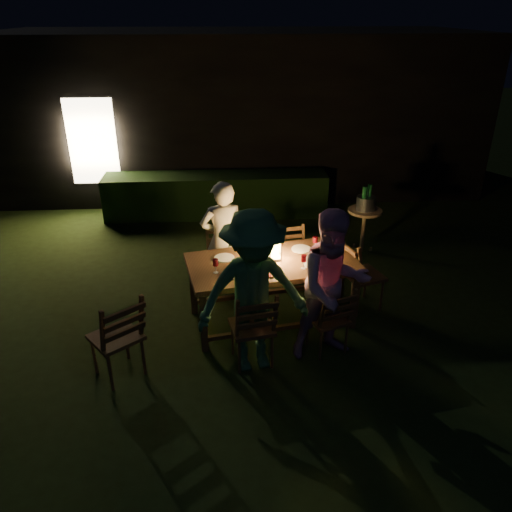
{
  "coord_description": "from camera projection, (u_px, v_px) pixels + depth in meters",
  "views": [
    {
      "loc": [
        -0.33,
        -5.35,
        3.61
      ],
      "look_at": [
        0.04,
        0.28,
        0.8
      ],
      "focal_mm": 35.0,
      "sensor_mm": 36.0,
      "label": 1
    }
  ],
  "objects": [
    {
      "name": "chair_far_right",
      "position": [
        293.0,
        269.0,
        7.12
      ],
      "size": [
        0.47,
        0.49,
        0.9
      ],
      "rotation": [
        0.0,
        0.0,
        3.3
      ],
      "color": "#4F321A",
      "rests_on": "ground"
    },
    {
      "name": "chair_end",
      "position": [
        361.0,
        286.0,
        6.58
      ],
      "size": [
        0.62,
        0.6,
        1.05
      ],
      "rotation": [
        0.0,
        0.0,
        -1.26
      ],
      "color": "#4F321A",
      "rests_on": "ground"
    },
    {
      "name": "phone",
      "position": [
        227.0,
        279.0,
        5.67
      ],
      "size": [
        0.14,
        0.07,
        0.01
      ],
      "primitive_type": "cube",
      "color": "black",
      "rests_on": "dining_table"
    },
    {
      "name": "wineglass_d",
      "position": [
        315.0,
        243.0,
        6.33
      ],
      "size": [
        0.06,
        0.06,
        0.18
      ],
      "primitive_type": null,
      "color": "#59070F",
      "rests_on": "dining_table"
    },
    {
      "name": "plate_near_left",
      "position": [
        232.0,
        274.0,
        5.75
      ],
      "size": [
        0.25,
        0.25,
        0.01
      ],
      "primitive_type": "cylinder",
      "color": "white",
      "rests_on": "dining_table"
    },
    {
      "name": "wineglass_b",
      "position": [
        216.0,
        266.0,
        5.76
      ],
      "size": [
        0.06,
        0.06,
        0.18
      ],
      "primitive_type": null,
      "color": "#59070F",
      "rests_on": "dining_table"
    },
    {
      "name": "chair_near_right",
      "position": [
        328.0,
        330.0,
        5.76
      ],
      "size": [
        0.53,
        0.55,
        0.92
      ],
      "rotation": [
        0.0,
        0.0,
        0.33
      ],
      "color": "#4F321A",
      "rests_on": "ground"
    },
    {
      "name": "side_table",
      "position": [
        365.0,
        215.0,
        7.98
      ],
      "size": [
        0.54,
        0.54,
        0.73
      ],
      "color": "olive",
      "rests_on": "ground"
    },
    {
      "name": "garden_envelope",
      "position": [
        237.0,
        109.0,
        11.2
      ],
      "size": [
        40.0,
        40.0,
        3.2
      ],
      "color": "black",
      "rests_on": "ground"
    },
    {
      "name": "bottle_bucket_b",
      "position": [
        369.0,
        199.0,
        7.91
      ],
      "size": [
        0.07,
        0.07,
        0.32
      ],
      "primitive_type": "cylinder",
      "color": "#0F471E",
      "rests_on": "side_table"
    },
    {
      "name": "ice_bucket",
      "position": [
        366.0,
        203.0,
        7.89
      ],
      "size": [
        0.3,
        0.3,
        0.22
      ],
      "primitive_type": "cylinder",
      "color": "#A5A8AD",
      "rests_on": "side_table"
    },
    {
      "name": "bottle_bucket_a",
      "position": [
        364.0,
        201.0,
        7.83
      ],
      "size": [
        0.07,
        0.07,
        0.32
      ],
      "primitive_type": "cylinder",
      "color": "#0F471E",
      "rests_on": "side_table"
    },
    {
      "name": "lantern",
      "position": [
        275.0,
        247.0,
        6.05
      ],
      "size": [
        0.16,
        0.16,
        0.35
      ],
      "color": "white",
      "rests_on": "dining_table"
    },
    {
      "name": "person_opp_right",
      "position": [
        333.0,
        286.0,
        5.45
      ],
      "size": [
        0.97,
        0.82,
        1.77
      ],
      "primitive_type": "imported",
      "rotation": [
        0.0,
        0.0,
        0.19
      ],
      "color": "#CE8DB7",
      "rests_on": "ground"
    },
    {
      "name": "chair_spare",
      "position": [
        119.0,
        351.0,
        5.34
      ],
      "size": [
        0.69,
        0.7,
        1.07
      ],
      "rotation": [
        0.0,
        0.0,
        0.67
      ],
      "color": "#4F321A",
      "rests_on": "ground"
    },
    {
      "name": "chair_far_left",
      "position": [
        225.0,
        276.0,
        6.88
      ],
      "size": [
        0.49,
        0.52,
        0.98
      ],
      "rotation": [
        0.0,
        0.0,
        3.27
      ],
      "color": "#4F321A",
      "rests_on": "ground"
    },
    {
      "name": "napkin_left",
      "position": [
        268.0,
        274.0,
        5.76
      ],
      "size": [
        0.18,
        0.14,
        0.01
      ],
      "primitive_type": "cube",
      "color": "red",
      "rests_on": "dining_table"
    },
    {
      "name": "wineglass_a",
      "position": [
        243.0,
        248.0,
        6.2
      ],
      "size": [
        0.06,
        0.06,
        0.18
      ],
      "primitive_type": null,
      "color": "#59070F",
      "rests_on": "dining_table"
    },
    {
      "name": "wineglass_e",
      "position": [
        271.0,
        267.0,
        5.75
      ],
      "size": [
        0.06,
        0.06,
        0.18
      ],
      "primitive_type": null,
      "color": "silver",
      "rests_on": "dining_table"
    },
    {
      "name": "bottle_table",
      "position": [
        252.0,
        253.0,
        5.95
      ],
      "size": [
        0.07,
        0.07,
        0.28
      ],
      "primitive_type": "cylinder",
      "color": "#0F471E",
      "rests_on": "dining_table"
    },
    {
      "name": "dining_table",
      "position": [
        272.0,
        267.0,
        6.11
      ],
      "size": [
        2.2,
        1.38,
        0.85
      ],
      "rotation": [
        0.0,
        0.0,
        0.19
      ],
      "color": "#4F321A",
      "rests_on": "ground"
    },
    {
      "name": "chair_near_left",
      "position": [
        252.0,
        340.0,
        5.54
      ],
      "size": [
        0.54,
        0.56,
        1.02
      ],
      "rotation": [
        0.0,
        0.0,
        0.19
      ],
      "color": "#4F321A",
      "rests_on": "ground"
    },
    {
      "name": "person_house_side",
      "position": [
        223.0,
        240.0,
        6.69
      ],
      "size": [
        0.66,
        0.5,
        1.64
      ],
      "primitive_type": "imported",
      "rotation": [
        0.0,
        0.0,
        3.33
      ],
      "color": "beige",
      "rests_on": "ground"
    },
    {
      "name": "person_opp_left",
      "position": [
        253.0,
        293.0,
        5.22
      ],
      "size": [
        1.32,
        0.91,
        1.87
      ],
      "primitive_type": "imported",
      "rotation": [
        0.0,
        0.0,
        0.19
      ],
      "color": "#397343",
      "rests_on": "ground"
    },
    {
      "name": "plate_far_right",
      "position": [
        301.0,
        249.0,
        6.36
      ],
      "size": [
        0.25,
        0.25,
        0.01
      ],
      "primitive_type": "cylinder",
      "color": "white",
      "rests_on": "dining_table"
    },
    {
      "name": "napkin_right",
      "position": [
        324.0,
        266.0,
        5.93
      ],
      "size": [
        0.18,
        0.14,
        0.01
      ],
      "primitive_type": "cube",
      "color": "red",
      "rests_on": "dining_table"
    },
    {
      "name": "plate_far_left",
      "position": [
        224.0,
        258.0,
        6.13
      ],
      "size": [
        0.25,
        0.25,
        0.01
      ],
      "primitive_type": "cylinder",
      "color": "white",
      "rests_on": "dining_table"
    },
    {
      "name": "wineglass_c",
      "position": [
        304.0,
        262.0,
        5.86
      ],
      "size": [
        0.06,
        0.06,
        0.18
      ],
      "primitive_type": null,
      "color": "#59070F",
      "rests_on": "dining_table"
    },
    {
      "name": "plate_near_right",
      "position": [
        313.0,
        264.0,
        5.98
      ],
      "size": [
        0.25,
        0.25,
        0.01
      ],
      "primitive_type": "cylinder",
      "color": "white",
      "rests_on": "dining_table"
    }
  ]
}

